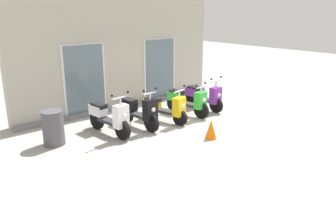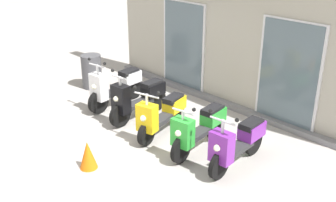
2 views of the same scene
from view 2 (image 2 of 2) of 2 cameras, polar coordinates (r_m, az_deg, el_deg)
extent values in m
plane|color=#A8A39E|center=(7.95, -5.29, -6.47)|extent=(40.00, 40.00, 0.00)
cube|color=#B2AD9E|center=(9.37, 9.75, 10.91)|extent=(7.66, 0.30, 3.97)
cube|color=slate|center=(9.76, 8.10, -0.37)|extent=(7.66, 0.20, 0.12)
cube|color=silver|center=(10.40, 2.21, 7.70)|extent=(1.43, 0.04, 2.30)
cube|color=slate|center=(10.39, 2.12, 7.68)|extent=(1.31, 0.02, 2.22)
cube|color=silver|center=(8.65, 16.64, 3.49)|extent=(1.43, 0.04, 2.30)
cube|color=slate|center=(8.63, 16.56, 3.46)|extent=(1.31, 0.02, 2.22)
cylinder|color=black|center=(9.36, -9.80, -0.16)|extent=(0.18, 0.55, 0.54)
cylinder|color=black|center=(10.07, -4.89, 1.82)|extent=(0.18, 0.55, 0.54)
cube|color=#2D2D30|center=(9.67, -7.29, 1.41)|extent=(0.34, 0.74, 0.09)
cube|color=white|center=(9.25, -9.77, 1.98)|extent=(0.41, 0.28, 0.61)
sphere|color=#F2EFCC|center=(9.16, -10.40, 1.99)|extent=(0.12, 0.12, 0.12)
cube|color=white|center=(9.90, -5.36, 3.38)|extent=(0.36, 0.55, 0.28)
cube|color=black|center=(9.82, -5.55, 4.08)|extent=(0.32, 0.51, 0.11)
cylinder|color=silver|center=(9.11, -9.94, 4.35)|extent=(0.06, 0.06, 0.24)
cylinder|color=silver|center=(9.08, -9.98, 4.94)|extent=(0.51, 0.10, 0.04)
sphere|color=black|center=(8.86, -8.94, 5.24)|extent=(0.07, 0.07, 0.07)
sphere|color=black|center=(9.24, -11.06, 5.83)|extent=(0.07, 0.07, 0.07)
cylinder|color=black|center=(8.64, -6.76, -1.99)|extent=(0.14, 0.55, 0.54)
cylinder|color=black|center=(9.34, -1.65, 0.15)|extent=(0.14, 0.55, 0.54)
cube|color=#2D2D30|center=(8.94, -4.12, -0.30)|extent=(0.31, 0.71, 0.09)
cube|color=black|center=(8.52, -6.68, 0.30)|extent=(0.40, 0.27, 0.61)
sphere|color=#F2EFCC|center=(8.43, -7.35, 0.30)|extent=(0.12, 0.12, 0.12)
cube|color=black|center=(9.16, -2.10, 1.72)|extent=(0.34, 0.54, 0.28)
cube|color=black|center=(9.08, -2.29, 2.47)|extent=(0.30, 0.50, 0.11)
cylinder|color=silver|center=(8.38, -6.80, 2.76)|extent=(0.06, 0.06, 0.21)
cylinder|color=silver|center=(8.35, -6.83, 3.32)|extent=(0.44, 0.07, 0.04)
sphere|color=black|center=(8.16, -5.83, 3.63)|extent=(0.07, 0.07, 0.07)
sphere|color=black|center=(8.48, -7.85, 4.29)|extent=(0.07, 0.07, 0.07)
cylinder|color=black|center=(7.91, -3.09, -4.68)|extent=(0.23, 0.48, 0.46)
cylinder|color=black|center=(8.77, 1.23, -1.71)|extent=(0.23, 0.48, 0.46)
cube|color=#2D2D30|center=(8.29, -0.82, -2.50)|extent=(0.43, 0.75, 0.09)
cube|color=yellow|center=(7.79, -2.97, -2.37)|extent=(0.43, 0.33, 0.55)
sphere|color=#F2EFCC|center=(7.67, -3.53, -2.46)|extent=(0.12, 0.12, 0.12)
cube|color=yellow|center=(8.59, 0.90, -0.42)|extent=(0.42, 0.58, 0.28)
cube|color=black|center=(8.50, 0.76, 0.36)|extent=(0.37, 0.53, 0.11)
cylinder|color=silver|center=(7.63, -3.03, 0.16)|extent=(0.06, 0.06, 0.23)
cylinder|color=silver|center=(7.60, -3.04, 0.83)|extent=(0.54, 0.17, 0.04)
sphere|color=black|center=(7.42, -1.33, 1.12)|extent=(0.07, 0.07, 0.07)
sphere|color=black|center=(7.71, -4.72, 1.93)|extent=(0.07, 0.07, 0.07)
cylinder|color=black|center=(7.32, 1.86, -6.84)|extent=(0.16, 0.53, 0.53)
cylinder|color=black|center=(8.16, 6.71, -3.63)|extent=(0.16, 0.53, 0.53)
cube|color=#2D2D30|center=(7.68, 4.44, -4.50)|extent=(0.36, 0.74, 0.09)
cube|color=green|center=(7.19, 2.08, -4.48)|extent=(0.41, 0.29, 0.53)
sphere|color=#F2EFCC|center=(7.08, 1.46, -4.58)|extent=(0.12, 0.12, 0.12)
cube|color=green|center=(7.96, 6.41, -2.10)|extent=(0.37, 0.56, 0.28)
cube|color=black|center=(7.87, 6.30, -1.27)|extent=(0.33, 0.51, 0.11)
cylinder|color=silver|center=(7.04, 2.12, -2.04)|extent=(0.06, 0.06, 0.19)
cylinder|color=silver|center=(7.01, 2.13, -1.49)|extent=(0.46, 0.10, 0.04)
sphere|color=black|center=(6.85, 3.68, -1.23)|extent=(0.07, 0.07, 0.07)
sphere|color=black|center=(7.09, 0.65, -0.28)|extent=(0.07, 0.07, 0.07)
cylinder|color=black|center=(6.93, 7.23, -8.99)|extent=(0.13, 0.51, 0.51)
cylinder|color=black|center=(7.75, 11.97, -5.64)|extent=(0.13, 0.51, 0.51)
cube|color=#2D2D30|center=(7.28, 9.79, -6.55)|extent=(0.32, 0.70, 0.09)
cube|color=purple|center=(6.79, 7.56, -6.49)|extent=(0.40, 0.27, 0.54)
sphere|color=#F2EFCC|center=(6.68, 6.94, -6.61)|extent=(0.12, 0.12, 0.12)
cube|color=purple|center=(7.54, 11.76, -4.05)|extent=(0.34, 0.54, 0.28)
cube|color=black|center=(7.45, 11.68, -3.20)|extent=(0.30, 0.50, 0.11)
cylinder|color=silver|center=(6.61, 7.73, -3.65)|extent=(0.06, 0.06, 0.25)
cylinder|color=silver|center=(6.57, 7.78, -2.82)|extent=(0.51, 0.08, 0.04)
sphere|color=black|center=(6.40, 9.71, -2.68)|extent=(0.07, 0.07, 0.07)
sphere|color=black|center=(6.65, 6.02, -1.41)|extent=(0.07, 0.07, 0.07)
cylinder|color=#4C4C51|center=(10.90, -10.73, 4.15)|extent=(0.53, 0.53, 0.89)
cone|color=orange|center=(7.29, -11.25, -7.47)|extent=(0.32, 0.32, 0.52)
camera|label=1|loc=(11.69, -55.45, 10.43)|focal=34.64mm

